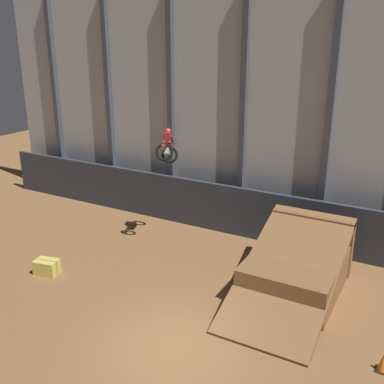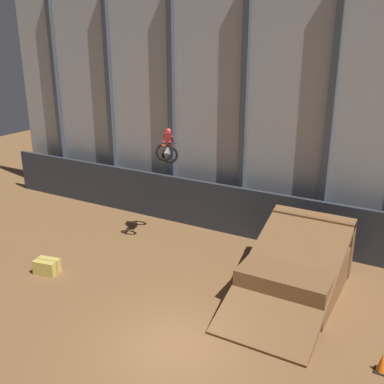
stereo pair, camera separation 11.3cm
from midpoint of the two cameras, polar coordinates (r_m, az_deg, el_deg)
name	(u,v)px [view 2 (the right image)]	position (r m, az deg, el deg)	size (l,w,h in m)	color
ground_plane	(171,347)	(14.09, -2.39, -19.11)	(60.00, 60.00, 0.00)	brown
arena_back_wall	(286,114)	(19.99, 12.00, 9.63)	(32.00, 0.40, 11.17)	#ADB2B7
lower_barrier	(271,218)	(20.16, 10.18, -3.28)	(31.36, 0.20, 2.32)	#2D333D
dirt_ramp	(297,268)	(16.96, 13.39, -9.31)	(3.15, 6.13, 2.41)	brown
rider_bike_solo	(167,148)	(18.97, -2.97, 5.60)	(1.31, 1.82, 1.64)	black
traffic_cone_near_ramp	(382,363)	(14.13, 23.22, -19.33)	(0.36, 0.36, 0.58)	black
hay_bale_trackside	(47,266)	(18.55, -17.78, -8.98)	(1.00, 0.77, 0.57)	#CCB751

